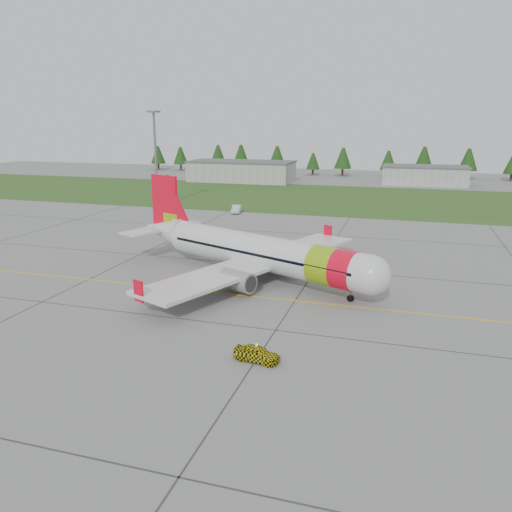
% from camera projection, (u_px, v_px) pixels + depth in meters
% --- Properties ---
extents(ground, '(320.00, 320.00, 0.00)m').
position_uv_depth(ground, '(174.00, 318.00, 47.39)').
color(ground, gray).
rests_on(ground, ground).
extents(aircraft, '(35.15, 33.38, 11.18)m').
position_uv_depth(aircraft, '(258.00, 252.00, 58.68)').
color(aircraft, silver).
rests_on(aircraft, ground).
extents(follow_me_car, '(1.43, 1.63, 3.69)m').
position_uv_depth(follow_me_car, '(257.00, 339.00, 38.40)').
color(follow_me_car, yellow).
rests_on(follow_me_car, ground).
extents(service_van, '(1.93, 1.86, 4.81)m').
position_uv_depth(service_van, '(237.00, 201.00, 101.99)').
color(service_van, silver).
rests_on(service_van, ground).
extents(grass_strip, '(320.00, 50.00, 0.03)m').
position_uv_depth(grass_strip, '(321.00, 198.00, 123.18)').
color(grass_strip, '#30561E').
rests_on(grass_strip, ground).
extents(taxi_guideline, '(120.00, 0.25, 0.02)m').
position_uv_depth(taxi_guideline, '(206.00, 292.00, 54.78)').
color(taxi_guideline, gold).
rests_on(taxi_guideline, ground).
extents(hangar_west, '(32.00, 14.00, 6.00)m').
position_uv_depth(hangar_west, '(241.00, 172.00, 156.70)').
color(hangar_west, '#A8A8A3').
rests_on(hangar_west, ground).
extents(hangar_east, '(24.00, 12.00, 5.20)m').
position_uv_depth(hangar_east, '(425.00, 176.00, 148.77)').
color(hangar_east, '#A8A8A3').
rests_on(hangar_east, ground).
extents(floodlight_mast, '(0.50, 0.50, 20.00)m').
position_uv_depth(floodlight_mast, '(156.00, 161.00, 107.38)').
color(floodlight_mast, slate).
rests_on(floodlight_mast, ground).
extents(treeline, '(160.00, 8.00, 10.00)m').
position_uv_depth(treeline, '(348.00, 161.00, 173.64)').
color(treeline, '#1C3F14').
rests_on(treeline, ground).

